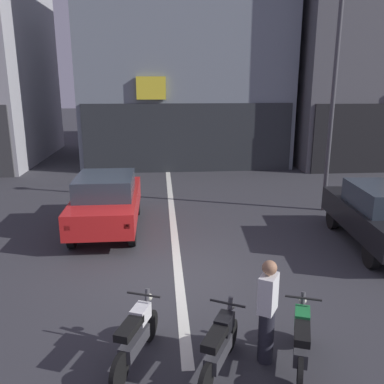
# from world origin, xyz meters

# --- Properties ---
(ground_plane) EXTENTS (120.00, 120.00, 0.00)m
(ground_plane) POSITION_xyz_m (0.00, 0.00, 0.00)
(ground_plane) COLOR #333338
(lane_centre_line) EXTENTS (0.20, 18.00, 0.01)m
(lane_centre_line) POSITION_xyz_m (0.00, 6.00, 0.00)
(lane_centre_line) COLOR silver
(lane_centre_line) RESTS_ON ground
(building_mid_block) EXTENTS (10.17, 8.31, 10.00)m
(building_mid_block) POSITION_xyz_m (0.99, 14.95, 4.99)
(building_mid_block) COLOR gray
(building_mid_block) RESTS_ON ground
(building_far_right) EXTENTS (10.62, 10.10, 15.29)m
(building_far_right) POSITION_xyz_m (11.75, 14.95, 7.63)
(building_far_right) COLOR #56565B
(building_far_right) RESTS_ON ground
(car_red_crossing_near) EXTENTS (1.79, 4.11, 1.64)m
(car_red_crossing_near) POSITION_xyz_m (-1.91, 3.18, 0.89)
(car_red_crossing_near) COLOR black
(car_red_crossing_near) RESTS_ON ground
(car_black_parked_kerbside) EXTENTS (2.05, 4.21, 1.64)m
(car_black_parked_kerbside) POSITION_xyz_m (5.31, 1.37, 0.89)
(car_black_parked_kerbside) COLOR black
(car_black_parked_kerbside) RESTS_ON ground
(street_lamp) EXTENTS (0.36, 0.36, 7.15)m
(street_lamp) POSITION_xyz_m (5.07, 4.51, 4.32)
(street_lamp) COLOR #47474C
(street_lamp) RESTS_ON ground
(motorcycle_white_row_leftmost) EXTENTS (0.71, 1.59, 0.98)m
(motorcycle_white_row_leftmost) POSITION_xyz_m (-0.77, -2.70, 0.46)
(motorcycle_white_row_leftmost) COLOR black
(motorcycle_white_row_leftmost) RESTS_ON ground
(motorcycle_black_row_left_mid) EXTENTS (0.82, 1.52, 0.98)m
(motorcycle_black_row_left_mid) POSITION_xyz_m (0.46, -3.05, 0.46)
(motorcycle_black_row_left_mid) COLOR black
(motorcycle_black_row_left_mid) RESTS_ON ground
(motorcycle_green_row_centre) EXTENTS (0.69, 1.60, 0.98)m
(motorcycle_green_row_centre) POSITION_xyz_m (1.68, -3.00, 0.46)
(motorcycle_green_row_centre) COLOR black
(motorcycle_green_row_centre) RESTS_ON ground
(person_by_motorcycles) EXTENTS (0.38, 0.42, 1.67)m
(person_by_motorcycles) POSITION_xyz_m (1.19, -2.85, 0.86)
(person_by_motorcycles) COLOR #23232D
(person_by_motorcycles) RESTS_ON ground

